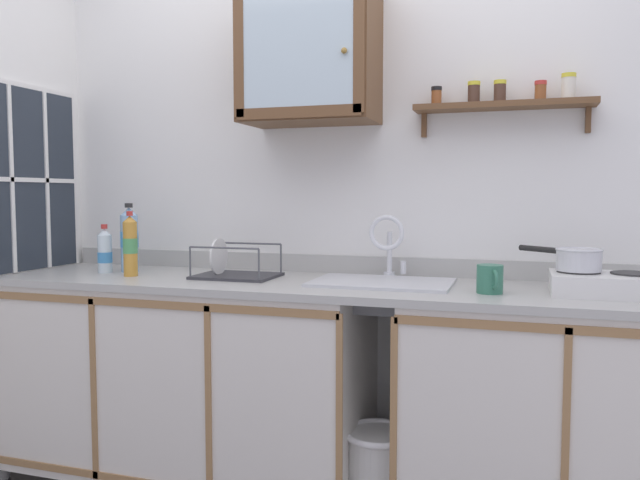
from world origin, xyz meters
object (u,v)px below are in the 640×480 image
(hot_plate_stove, at_px, (606,284))
(trash_bin, at_px, (378,475))
(sink, at_px, (383,288))
(bottle_juice_amber_2, at_px, (130,246))
(saucepan, at_px, (577,259))
(dish_rack, at_px, (234,272))
(mug, at_px, (490,279))
(bottle_water_blue_0, at_px, (129,240))
(wall_cabinet, at_px, (309,56))
(bottle_water_clear_1, at_px, (105,252))

(hot_plate_stove, relative_size, trash_bin, 0.99)
(sink, xyz_separation_m, bottle_juice_amber_2, (-1.09, -0.11, 0.15))
(saucepan, xyz_separation_m, dish_rack, (-1.36, 0.01, -0.10))
(hot_plate_stove, relative_size, saucepan, 1.29)
(mug, bearing_deg, dish_rack, 173.70)
(sink, height_order, trash_bin, sink)
(bottle_water_blue_0, xyz_separation_m, wall_cabinet, (0.83, 0.10, 0.79))
(wall_cabinet, relative_size, trash_bin, 1.52)
(hot_plate_stove, xyz_separation_m, dish_rack, (-1.45, 0.04, -0.02))
(mug, xyz_separation_m, wall_cabinet, (-0.77, 0.25, 0.89))
(dish_rack, height_order, mug, dish_rack)
(dish_rack, xyz_separation_m, trash_bin, (0.66, -0.13, -0.75))
(bottle_juice_amber_2, relative_size, mug, 2.15)
(bottle_juice_amber_2, bearing_deg, sink, 5.85)
(bottle_juice_amber_2, bearing_deg, bottle_water_blue_0, 125.74)
(wall_cabinet, bearing_deg, dish_rack, -156.47)
(bottle_juice_amber_2, height_order, mug, bottle_juice_amber_2)
(saucepan, distance_m, bottle_water_blue_0, 1.90)
(dish_rack, xyz_separation_m, mug, (1.06, -0.12, 0.03))
(hot_plate_stove, height_order, wall_cabinet, wall_cabinet)
(saucepan, bearing_deg, mug, -160.76)
(bottle_water_clear_1, distance_m, trash_bin, 1.53)
(sink, xyz_separation_m, dish_rack, (-0.64, -0.01, 0.04))
(hot_plate_stove, bearing_deg, mug, -168.59)
(sink, xyz_separation_m, hot_plate_stove, (0.81, -0.05, 0.06))
(hot_plate_stove, distance_m, bottle_water_blue_0, 1.99)
(mug, bearing_deg, bottle_water_blue_0, 174.85)
(bottle_water_clear_1, height_order, bottle_juice_amber_2, bottle_juice_amber_2)
(bottle_juice_amber_2, bearing_deg, mug, -0.68)
(bottle_juice_amber_2, bearing_deg, wall_cabinet, 17.12)
(bottle_water_blue_0, relative_size, wall_cabinet, 0.55)
(bottle_juice_amber_2, height_order, trash_bin, bottle_juice_amber_2)
(dish_rack, relative_size, mug, 2.57)
(wall_cabinet, xyz_separation_m, trash_bin, (0.37, -0.26, -1.66))
(sink, distance_m, trash_bin, 0.72)
(hot_plate_stove, distance_m, bottle_juice_amber_2, 1.90)
(dish_rack, distance_m, mug, 1.07)
(hot_plate_stove, distance_m, wall_cabinet, 1.47)
(trash_bin, bearing_deg, bottle_water_clear_1, 175.84)
(bottle_water_clear_1, bearing_deg, mug, -2.75)
(wall_cabinet, bearing_deg, bottle_water_blue_0, -172.97)
(bottle_water_blue_0, xyz_separation_m, bottle_juice_amber_2, (0.09, -0.13, -0.02))
(mug, distance_m, wall_cabinet, 1.20)
(bottle_water_blue_0, height_order, mug, bottle_water_blue_0)
(bottle_juice_amber_2, height_order, wall_cabinet, wall_cabinet)
(sink, distance_m, bottle_water_clear_1, 1.27)
(dish_rack, bearing_deg, trash_bin, -11.10)
(bottle_water_clear_1, bearing_deg, dish_rack, 3.34)
(bottle_juice_amber_2, bearing_deg, trash_bin, -1.58)
(mug, bearing_deg, sink, 162.83)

